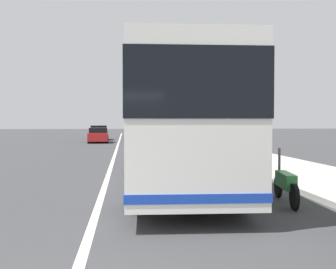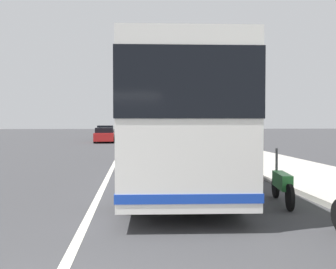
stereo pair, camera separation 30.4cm
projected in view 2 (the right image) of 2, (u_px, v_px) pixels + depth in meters
The scene contains 8 objects.
sidewalk_curb at pixel (308, 174), 13.84m from camera, with size 110.00×3.60×0.14m, color #B2ADA3.
lane_divider_line at pixel (107, 178), 13.26m from camera, with size 110.00×0.16×0.01m, color silver.
coach_bus at pixel (173, 117), 11.76m from camera, with size 10.59×2.94×3.47m.
motorcycle_far_end at pixel (282, 184), 9.15m from camera, with size 2.00×0.39×1.23m.
car_oncoming at pixel (105, 133), 42.95m from camera, with size 4.55×2.10×1.52m.
car_side_street at pixel (104, 135), 36.95m from camera, with size 4.33×1.92×1.36m.
car_behind_bus at pixel (143, 132), 50.48m from camera, with size 4.82×2.13×1.43m.
car_ahead_same_lane at pixel (142, 135), 35.65m from camera, with size 4.27×1.89×1.50m.
Camera 2 is at (-3.33, -0.90, 1.86)m, focal length 42.86 mm.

